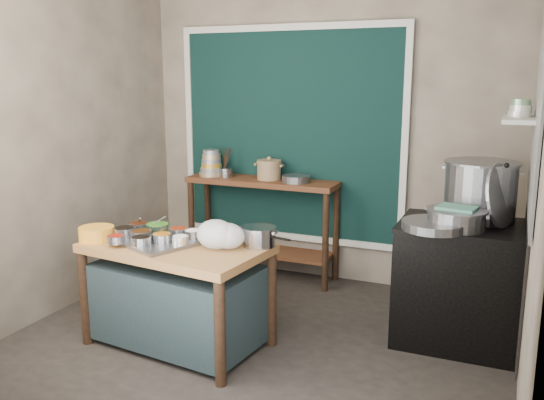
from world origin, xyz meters
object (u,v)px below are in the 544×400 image
at_px(steamer, 456,219).
at_px(stove_block, 463,285).
at_px(yellow_basin, 97,233).
at_px(utensil_cup, 226,172).
at_px(saucepan, 259,236).
at_px(back_counter, 262,228).
at_px(condiment_tray, 153,240).
at_px(ceramic_crock, 269,171).
at_px(prep_table, 178,295).
at_px(stock_pot, 480,190).

bearing_deg(steamer, stove_block, 67.40).
relative_size(yellow_basin, utensil_cup, 1.74).
distance_m(stove_block, utensil_cup, 2.44).
relative_size(stove_block, saucepan, 3.66).
bearing_deg(back_counter, utensil_cup, -176.82).
relative_size(condiment_tray, utensil_cup, 4.25).
bearing_deg(condiment_tray, yellow_basin, -164.59).
bearing_deg(back_counter, ceramic_crock, 10.43).
xyz_separation_m(prep_table, back_counter, (-0.05, 1.58, 0.10)).
height_order(condiment_tray, saucepan, saucepan).
relative_size(back_counter, steamer, 3.51).
distance_m(prep_table, yellow_basin, 0.73).
distance_m(stove_block, condiment_tray, 2.23).
bearing_deg(utensil_cup, stove_block, -17.38).
distance_m(back_counter, condiment_tray, 1.63).
xyz_separation_m(condiment_tray, stock_pot, (2.09, 1.07, 0.33)).
xyz_separation_m(yellow_basin, stock_pot, (2.49, 1.18, 0.29)).
bearing_deg(utensil_cup, prep_table, -75.10).
relative_size(utensil_cup, stock_pot, 0.26).
relative_size(stove_block, ceramic_crock, 3.76).
xyz_separation_m(yellow_basin, saucepan, (1.13, 0.32, 0.02)).
bearing_deg(prep_table, stock_pot, 35.52).
relative_size(saucepan, utensil_cup, 1.73).
distance_m(condiment_tray, saucepan, 0.76).
bearing_deg(stove_block, yellow_basin, -158.08).
bearing_deg(utensil_cup, stock_pot, -12.29).
bearing_deg(stock_pot, yellow_basin, -154.64).
bearing_deg(steamer, ceramic_crock, 153.30).
bearing_deg(utensil_cup, steamer, -21.29).
distance_m(saucepan, stock_pot, 1.64).
bearing_deg(saucepan, ceramic_crock, 122.31).
relative_size(utensil_cup, steamer, 0.34).
xyz_separation_m(yellow_basin, ceramic_crock, (0.60, 1.72, 0.23)).
distance_m(back_counter, ceramic_crock, 0.56).
xyz_separation_m(utensil_cup, steamer, (2.21, -0.86, -0.05)).
xyz_separation_m(saucepan, steamer, (1.24, 0.51, 0.13)).
bearing_deg(condiment_tray, utensil_cup, 98.52).
bearing_deg(steamer, prep_table, -158.63).
bearing_deg(back_counter, condiment_tray, -94.69).
distance_m(stove_block, yellow_basin, 2.65).
xyz_separation_m(prep_table, condiment_tray, (-0.18, -0.02, 0.39)).
bearing_deg(stove_block, stock_pot, 73.52).
distance_m(prep_table, ceramic_crock, 1.72).
height_order(back_counter, ceramic_crock, ceramic_crock).
bearing_deg(saucepan, back_counter, 124.79).
bearing_deg(stove_block, steamer, -112.60).
xyz_separation_m(back_counter, stock_pot, (1.96, -0.53, 0.62)).
relative_size(back_counter, yellow_basin, 5.85).
distance_m(yellow_basin, stock_pot, 2.77).
bearing_deg(saucepan, yellow_basin, -152.40).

